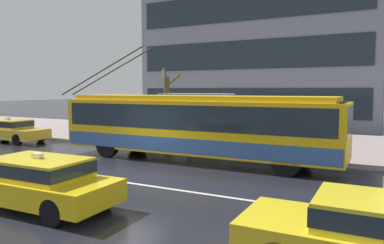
{
  "coord_description": "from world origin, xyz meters",
  "views": [
    {
      "loc": [
        8.19,
        -10.5,
        2.97
      ],
      "look_at": [
        0.55,
        4.01,
        1.53
      ],
      "focal_mm": 34.6,
      "sensor_mm": 36.0,
      "label": 1
    }
  ],
  "objects_px": {
    "trolleybus": "(196,125)",
    "taxi_oncoming_near": "(35,180)",
    "pedestrian_at_shelter": "(286,117)",
    "street_tree_bare": "(167,102)",
    "pedestrian_approaching_curb": "(275,117)",
    "bus_shelter": "(198,106)",
    "taxi_queued_behind_bus": "(9,130)",
    "pedestrian_walking_past": "(187,111)"
  },
  "relations": [
    {
      "from": "bus_shelter",
      "to": "pedestrian_at_shelter",
      "type": "height_order",
      "value": "bus_shelter"
    },
    {
      "from": "pedestrian_at_shelter",
      "to": "street_tree_bare",
      "type": "height_order",
      "value": "street_tree_bare"
    },
    {
      "from": "bus_shelter",
      "to": "pedestrian_walking_past",
      "type": "distance_m",
      "value": 0.61
    },
    {
      "from": "pedestrian_approaching_curb",
      "to": "pedestrian_at_shelter",
      "type": "bearing_deg",
      "value": -49.27
    },
    {
      "from": "bus_shelter",
      "to": "street_tree_bare",
      "type": "relative_size",
      "value": 0.91
    },
    {
      "from": "trolleybus",
      "to": "pedestrian_approaching_curb",
      "type": "xyz_separation_m",
      "value": [
        2.39,
        3.43,
        0.2
      ]
    },
    {
      "from": "taxi_queued_behind_bus",
      "to": "bus_shelter",
      "type": "height_order",
      "value": "bus_shelter"
    },
    {
      "from": "trolleybus",
      "to": "taxi_oncoming_near",
      "type": "distance_m",
      "value": 7.44
    },
    {
      "from": "pedestrian_approaching_curb",
      "to": "pedestrian_walking_past",
      "type": "height_order",
      "value": "pedestrian_walking_past"
    },
    {
      "from": "trolleybus",
      "to": "street_tree_bare",
      "type": "distance_m",
      "value": 6.81
    },
    {
      "from": "taxi_queued_behind_bus",
      "to": "pedestrian_approaching_curb",
      "type": "distance_m",
      "value": 14.77
    },
    {
      "from": "pedestrian_approaching_curb",
      "to": "street_tree_bare",
      "type": "distance_m",
      "value": 7.13
    },
    {
      "from": "pedestrian_approaching_curb",
      "to": "taxi_oncoming_near",
      "type": "bearing_deg",
      "value": -106.41
    },
    {
      "from": "trolleybus",
      "to": "taxi_queued_behind_bus",
      "type": "xyz_separation_m",
      "value": [
        -11.95,
        0.03,
        -0.81
      ]
    },
    {
      "from": "pedestrian_at_shelter",
      "to": "trolleybus",
      "type": "bearing_deg",
      "value": -139.62
    },
    {
      "from": "trolleybus",
      "to": "pedestrian_at_shelter",
      "type": "xyz_separation_m",
      "value": [
        3.08,
        2.62,
        0.27
      ]
    },
    {
      "from": "pedestrian_walking_past",
      "to": "street_tree_bare",
      "type": "xyz_separation_m",
      "value": [
        -2.08,
        1.29,
        0.42
      ]
    },
    {
      "from": "trolleybus",
      "to": "pedestrian_approaching_curb",
      "type": "height_order",
      "value": "trolleybus"
    },
    {
      "from": "trolleybus",
      "to": "bus_shelter",
      "type": "xyz_separation_m",
      "value": [
        -1.93,
        3.93,
        0.56
      ]
    },
    {
      "from": "taxi_oncoming_near",
      "to": "street_tree_bare",
      "type": "xyz_separation_m",
      "value": [
        -3.75,
        12.39,
        1.52
      ]
    },
    {
      "from": "pedestrian_at_shelter",
      "to": "pedestrian_approaching_curb",
      "type": "bearing_deg",
      "value": 130.73
    },
    {
      "from": "trolleybus",
      "to": "taxi_oncoming_near",
      "type": "xyz_separation_m",
      "value": [
        -0.78,
        -7.36,
        -0.81
      ]
    },
    {
      "from": "pedestrian_at_shelter",
      "to": "pedestrian_approaching_curb",
      "type": "relative_size",
      "value": 1.03
    },
    {
      "from": "trolleybus",
      "to": "bus_shelter",
      "type": "distance_m",
      "value": 4.41
    },
    {
      "from": "bus_shelter",
      "to": "street_tree_bare",
      "type": "xyz_separation_m",
      "value": [
        -2.6,
        1.11,
        0.15
      ]
    },
    {
      "from": "pedestrian_approaching_curb",
      "to": "street_tree_bare",
      "type": "relative_size",
      "value": 0.48
    },
    {
      "from": "trolleybus",
      "to": "bus_shelter",
      "type": "relative_size",
      "value": 3.49
    },
    {
      "from": "trolleybus",
      "to": "taxi_oncoming_near",
      "type": "relative_size",
      "value": 2.91
    },
    {
      "from": "pedestrian_at_shelter",
      "to": "pedestrian_walking_past",
      "type": "xyz_separation_m",
      "value": [
        -5.53,
        1.12,
        0.02
      ]
    },
    {
      "from": "bus_shelter",
      "to": "street_tree_bare",
      "type": "bearing_deg",
      "value": 156.91
    },
    {
      "from": "trolleybus",
      "to": "pedestrian_walking_past",
      "type": "xyz_separation_m",
      "value": [
        -2.45,
        3.74,
        0.29
      ]
    },
    {
      "from": "trolleybus",
      "to": "pedestrian_at_shelter",
      "type": "distance_m",
      "value": 4.06
    },
    {
      "from": "bus_shelter",
      "to": "pedestrian_walking_past",
      "type": "height_order",
      "value": "bus_shelter"
    },
    {
      "from": "taxi_oncoming_near",
      "to": "pedestrian_walking_past",
      "type": "distance_m",
      "value": 11.28
    },
    {
      "from": "pedestrian_at_shelter",
      "to": "street_tree_bare",
      "type": "bearing_deg",
      "value": 162.42
    },
    {
      "from": "taxi_queued_behind_bus",
      "to": "pedestrian_walking_past",
      "type": "bearing_deg",
      "value": 21.32
    },
    {
      "from": "taxi_oncoming_near",
      "to": "pedestrian_approaching_curb",
      "type": "height_order",
      "value": "pedestrian_approaching_curb"
    },
    {
      "from": "taxi_oncoming_near",
      "to": "trolleybus",
      "type": "bearing_deg",
      "value": 83.92
    },
    {
      "from": "pedestrian_approaching_curb",
      "to": "pedestrian_walking_past",
      "type": "xyz_separation_m",
      "value": [
        -4.84,
        0.32,
        0.09
      ]
    },
    {
      "from": "pedestrian_walking_past",
      "to": "street_tree_bare",
      "type": "distance_m",
      "value": 2.49
    },
    {
      "from": "bus_shelter",
      "to": "pedestrian_approaching_curb",
      "type": "relative_size",
      "value": 1.9
    },
    {
      "from": "taxi_queued_behind_bus",
      "to": "trolleybus",
      "type": "bearing_deg",
      "value": -0.16
    }
  ]
}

